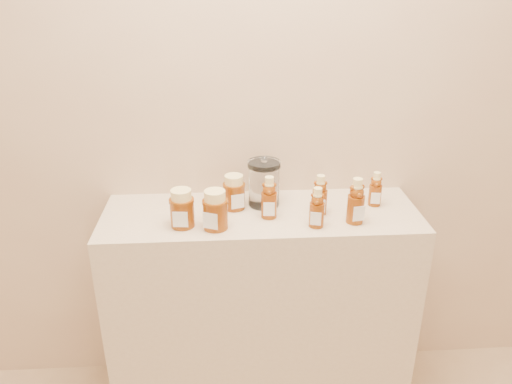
{
  "coord_description": "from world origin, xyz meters",
  "views": [
    {
      "loc": [
        -0.13,
        -0.13,
        1.75
      ],
      "look_at": [
        -0.02,
        1.52,
        1.0
      ],
      "focal_mm": 35.0,
      "sensor_mm": 36.0,
      "label": 1
    }
  ],
  "objects_px": {
    "bear_bottle_back_left": "(269,195)",
    "display_table": "(261,309)",
    "glass_canister": "(264,181)",
    "bear_bottle_front_left": "(317,205)",
    "honey_jar_left": "(182,208)"
  },
  "relations": [
    {
      "from": "display_table",
      "to": "glass_canister",
      "type": "bearing_deg",
      "value": 77.77
    },
    {
      "from": "display_table",
      "to": "honey_jar_left",
      "type": "height_order",
      "value": "honey_jar_left"
    },
    {
      "from": "bear_bottle_back_left",
      "to": "honey_jar_left",
      "type": "bearing_deg",
      "value": -165.97
    },
    {
      "from": "display_table",
      "to": "glass_canister",
      "type": "relative_size",
      "value": 6.16
    },
    {
      "from": "bear_bottle_back_left",
      "to": "bear_bottle_front_left",
      "type": "relative_size",
      "value": 1.08
    },
    {
      "from": "bear_bottle_front_left",
      "to": "glass_canister",
      "type": "height_order",
      "value": "glass_canister"
    },
    {
      "from": "bear_bottle_back_left",
      "to": "bear_bottle_front_left",
      "type": "height_order",
      "value": "bear_bottle_back_left"
    },
    {
      "from": "display_table",
      "to": "honey_jar_left",
      "type": "distance_m",
      "value": 0.6
    },
    {
      "from": "honey_jar_left",
      "to": "glass_canister",
      "type": "height_order",
      "value": "glass_canister"
    },
    {
      "from": "display_table",
      "to": "bear_bottle_back_left",
      "type": "xyz_separation_m",
      "value": [
        0.03,
        -0.04,
        0.54
      ]
    },
    {
      "from": "bear_bottle_back_left",
      "to": "glass_canister",
      "type": "distance_m",
      "value": 0.11
    },
    {
      "from": "bear_bottle_front_left",
      "to": "honey_jar_left",
      "type": "height_order",
      "value": "bear_bottle_front_left"
    },
    {
      "from": "bear_bottle_back_left",
      "to": "honey_jar_left",
      "type": "height_order",
      "value": "bear_bottle_back_left"
    },
    {
      "from": "bear_bottle_back_left",
      "to": "display_table",
      "type": "bearing_deg",
      "value": 130.84
    },
    {
      "from": "bear_bottle_front_left",
      "to": "display_table",
      "type": "bearing_deg",
      "value": 164.34
    }
  ]
}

